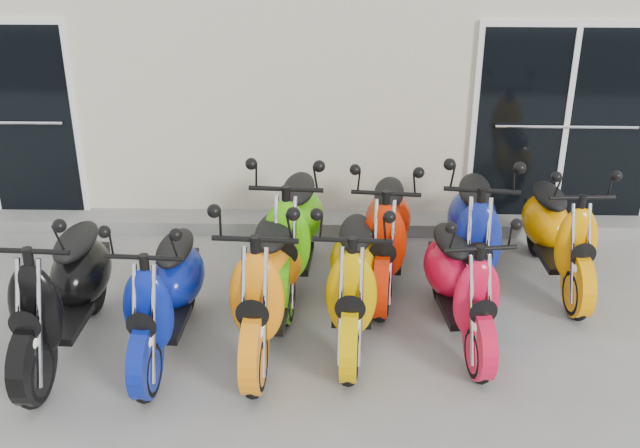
{
  "coord_description": "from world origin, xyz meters",
  "views": [
    {
      "loc": [
        0.16,
        -6.09,
        3.99
      ],
      "look_at": [
        0.0,
        0.6,
        0.75
      ],
      "focal_mm": 45.0,
      "sensor_mm": 36.0,
      "label": 1
    }
  ],
  "objects_px": {
    "scooter_back_green": "(293,215)",
    "scooter_back_red": "(387,217)",
    "scooter_front_black": "(59,275)",
    "scooter_front_blue": "(163,279)",
    "scooter_back_blue": "(476,217)",
    "scooter_front_red": "(462,269)",
    "scooter_front_orange_b": "(354,263)",
    "scooter_back_yellow": "(561,220)",
    "scooter_front_orange_a": "(266,264)"
  },
  "relations": [
    {
      "from": "scooter_back_red",
      "to": "scooter_front_orange_a",
      "type": "bearing_deg",
      "value": -129.31
    },
    {
      "from": "scooter_front_red",
      "to": "scooter_back_red",
      "type": "relative_size",
      "value": 0.94
    },
    {
      "from": "scooter_front_black",
      "to": "scooter_back_blue",
      "type": "xyz_separation_m",
      "value": [
        3.59,
        1.18,
        0.01
      ]
    },
    {
      "from": "scooter_front_orange_a",
      "to": "scooter_back_yellow",
      "type": "bearing_deg",
      "value": 25.54
    },
    {
      "from": "scooter_front_orange_b",
      "to": "scooter_back_yellow",
      "type": "xyz_separation_m",
      "value": [
        1.99,
        0.97,
        -0.03
      ]
    },
    {
      "from": "scooter_front_orange_b",
      "to": "scooter_front_blue",
      "type": "bearing_deg",
      "value": -167.02
    },
    {
      "from": "scooter_front_orange_b",
      "to": "scooter_back_blue",
      "type": "relative_size",
      "value": 0.95
    },
    {
      "from": "scooter_back_green",
      "to": "scooter_back_red",
      "type": "xyz_separation_m",
      "value": [
        0.89,
        0.06,
        -0.04
      ]
    },
    {
      "from": "scooter_front_orange_a",
      "to": "scooter_front_red",
      "type": "relative_size",
      "value": 1.14
    },
    {
      "from": "scooter_front_blue",
      "to": "scooter_back_yellow",
      "type": "distance_m",
      "value": 3.78
    },
    {
      "from": "scooter_front_red",
      "to": "scooter_back_blue",
      "type": "distance_m",
      "value": 0.9
    },
    {
      "from": "scooter_front_black",
      "to": "scooter_front_red",
      "type": "distance_m",
      "value": 3.36
    },
    {
      "from": "scooter_back_red",
      "to": "scooter_front_blue",
      "type": "bearing_deg",
      "value": -141.89
    },
    {
      "from": "scooter_front_black",
      "to": "scooter_back_blue",
      "type": "bearing_deg",
      "value": 20.99
    },
    {
      "from": "scooter_front_blue",
      "to": "scooter_front_orange_b",
      "type": "relative_size",
      "value": 0.97
    },
    {
      "from": "scooter_front_black",
      "to": "scooter_back_green",
      "type": "distance_m",
      "value": 2.21
    },
    {
      "from": "scooter_front_orange_a",
      "to": "scooter_back_yellow",
      "type": "distance_m",
      "value": 2.94
    },
    {
      "from": "scooter_front_black",
      "to": "scooter_front_orange_a",
      "type": "height_order",
      "value": "scooter_front_orange_a"
    },
    {
      "from": "scooter_front_blue",
      "to": "scooter_back_red",
      "type": "height_order",
      "value": "scooter_back_red"
    },
    {
      "from": "scooter_front_blue",
      "to": "scooter_front_red",
      "type": "distance_m",
      "value": 2.51
    },
    {
      "from": "scooter_front_red",
      "to": "scooter_front_orange_b",
      "type": "bearing_deg",
      "value": 172.6
    },
    {
      "from": "scooter_front_black",
      "to": "scooter_back_green",
      "type": "height_order",
      "value": "scooter_back_green"
    },
    {
      "from": "scooter_front_red",
      "to": "scooter_back_blue",
      "type": "bearing_deg",
      "value": 67.4
    },
    {
      "from": "scooter_front_orange_a",
      "to": "scooter_back_blue",
      "type": "height_order",
      "value": "scooter_front_orange_a"
    },
    {
      "from": "scooter_front_black",
      "to": "scooter_front_orange_b",
      "type": "relative_size",
      "value": 1.04
    },
    {
      "from": "scooter_back_blue",
      "to": "scooter_back_yellow",
      "type": "bearing_deg",
      "value": 13.66
    },
    {
      "from": "scooter_back_blue",
      "to": "scooter_back_green",
      "type": "bearing_deg",
      "value": -173.53
    },
    {
      "from": "scooter_front_orange_a",
      "to": "scooter_back_red",
      "type": "bearing_deg",
      "value": 48.54
    },
    {
      "from": "scooter_front_black",
      "to": "scooter_front_orange_b",
      "type": "bearing_deg",
      "value": 10.03
    },
    {
      "from": "scooter_back_red",
      "to": "scooter_back_blue",
      "type": "bearing_deg",
      "value": 1.4
    },
    {
      "from": "scooter_front_blue",
      "to": "scooter_back_red",
      "type": "distance_m",
      "value": 2.25
    },
    {
      "from": "scooter_front_black",
      "to": "scooter_back_blue",
      "type": "relative_size",
      "value": 0.98
    },
    {
      "from": "scooter_front_orange_a",
      "to": "scooter_back_red",
      "type": "height_order",
      "value": "scooter_front_orange_a"
    },
    {
      "from": "scooter_back_yellow",
      "to": "scooter_front_orange_b",
      "type": "bearing_deg",
      "value": -157.83
    },
    {
      "from": "scooter_back_blue",
      "to": "scooter_front_blue",
      "type": "bearing_deg",
      "value": -150.72
    },
    {
      "from": "scooter_front_blue",
      "to": "scooter_front_orange_b",
      "type": "distance_m",
      "value": 1.6
    },
    {
      "from": "scooter_front_black",
      "to": "scooter_front_blue",
      "type": "distance_m",
      "value": 0.85
    },
    {
      "from": "scooter_front_orange_a",
      "to": "scooter_back_blue",
      "type": "bearing_deg",
      "value": 31.35
    },
    {
      "from": "scooter_back_green",
      "to": "scooter_back_yellow",
      "type": "height_order",
      "value": "scooter_back_green"
    },
    {
      "from": "scooter_front_orange_b",
      "to": "scooter_back_red",
      "type": "relative_size",
      "value": 1.01
    },
    {
      "from": "scooter_front_black",
      "to": "scooter_front_blue",
      "type": "height_order",
      "value": "scooter_front_black"
    },
    {
      "from": "scooter_front_orange_a",
      "to": "scooter_back_green",
      "type": "bearing_deg",
      "value": 83.84
    },
    {
      "from": "scooter_front_black",
      "to": "scooter_front_blue",
      "type": "relative_size",
      "value": 1.07
    },
    {
      "from": "scooter_front_orange_a",
      "to": "scooter_back_yellow",
      "type": "xyz_separation_m",
      "value": [
        2.73,
        1.1,
        -0.08
      ]
    },
    {
      "from": "scooter_back_blue",
      "to": "scooter_back_yellow",
      "type": "xyz_separation_m",
      "value": [
        0.84,
        0.1,
        -0.08
      ]
    },
    {
      "from": "scooter_back_yellow",
      "to": "scooter_front_black",
      "type": "bearing_deg",
      "value": -167.67
    },
    {
      "from": "scooter_front_red",
      "to": "scooter_back_yellow",
      "type": "relative_size",
      "value": 0.98
    },
    {
      "from": "scooter_back_blue",
      "to": "scooter_front_red",
      "type": "bearing_deg",
      "value": -98.49
    },
    {
      "from": "scooter_front_orange_b",
      "to": "scooter_back_yellow",
      "type": "bearing_deg",
      "value": 29.26
    },
    {
      "from": "scooter_back_green",
      "to": "scooter_back_yellow",
      "type": "relative_size",
      "value": 1.1
    }
  ]
}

